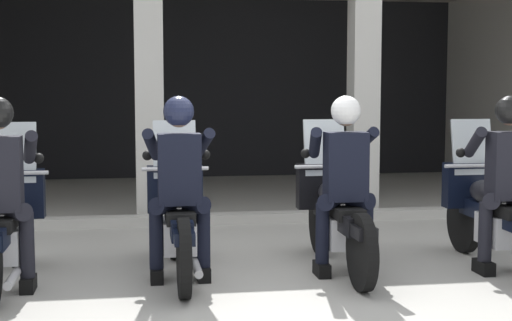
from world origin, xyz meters
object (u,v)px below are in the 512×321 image
object	(u,v)px
motorcycle_far_left	(7,225)
police_officer_center_right	(345,170)
motorcycle_center_left	(178,218)
motorcycle_far_right	(491,212)
motorcycle_center_right	(336,214)
police_officer_far_right	(507,169)
police_officer_center_left	(179,172)

from	to	relation	value
motorcycle_far_left	police_officer_center_right	size ratio (longest dim) A/B	1.29
motorcycle_center_left	motorcycle_far_right	distance (m)	2.89
motorcycle_center_right	police_officer_far_right	size ratio (longest dim) A/B	1.29
police_officer_center_left	motorcycle_far_left	bearing A→B (deg)	-178.02
motorcycle_far_right	motorcycle_far_left	bearing A→B (deg)	-170.08
police_officer_center_left	police_officer_center_right	xyz separation A→B (m)	(1.44, -0.02, 0.00)
motorcycle_center_right	motorcycle_center_left	bearing A→B (deg)	-176.95
police_officer_center_left	motorcycle_center_right	world-z (taller)	police_officer_center_left
motorcycle_far_left	motorcycle_far_right	world-z (taller)	same
motorcycle_far_right	motorcycle_center_right	bearing A→B (deg)	-175.62
motorcycle_center_right	motorcycle_far_right	bearing A→B (deg)	-2.35
motorcycle_far_left	police_officer_center_left	xyz separation A→B (m)	(1.44, -0.16, 0.44)
motorcycle_center_right	police_officer_center_right	size ratio (longest dim) A/B	1.29
police_officer_center_right	motorcycle_far_right	world-z (taller)	police_officer_center_right
motorcycle_far_left	motorcycle_center_right	distance (m)	2.89
motorcycle_far_left	police_officer_center_left	world-z (taller)	police_officer_center_left
police_officer_center_left	police_officer_center_right	size ratio (longest dim) A/B	1.00
motorcycle_far_left	motorcycle_center_right	world-z (taller)	same
police_officer_center_right	motorcycle_far_right	xyz separation A→B (m)	(1.44, 0.13, -0.44)
motorcycle_center_right	motorcycle_far_right	world-z (taller)	same
motorcycle_far_left	motorcycle_center_left	bearing A→B (deg)	11.83
motorcycle_far_left	motorcycle_center_left	size ratio (longest dim) A/B	1.00
police_officer_center_left	motorcycle_center_right	size ratio (longest dim) A/B	0.78
police_officer_center_left	motorcycle_far_right	xyz separation A→B (m)	(2.89, 0.11, -0.44)
police_officer_center_left	motorcycle_far_right	bearing A→B (deg)	10.28
motorcycle_far_left	police_officer_far_right	xyz separation A→B (m)	(4.33, -0.33, 0.44)
motorcycle_far_left	motorcycle_far_right	xyz separation A→B (m)	(4.33, -0.05, 0.00)
police_officer_center_left	police_officer_far_right	size ratio (longest dim) A/B	1.00
motorcycle_far_right	police_officer_far_right	bearing A→B (deg)	-79.72
motorcycle_far_left	motorcycle_center_right	size ratio (longest dim) A/B	1.00
police_officer_center_right	police_officer_far_right	size ratio (longest dim) A/B	1.00
police_officer_far_right	police_officer_center_left	bearing A→B (deg)	-172.93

